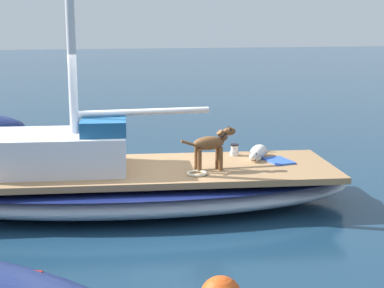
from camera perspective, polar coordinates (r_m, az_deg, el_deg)
ground_plane at (r=9.82m, az=-5.72°, el=-6.05°), size 120.00×120.00×0.00m
sailboat_main at (r=9.72m, az=-5.76°, el=-4.17°), size 3.34×7.48×0.66m
cabin_house at (r=9.63m, az=-12.51°, el=-0.44°), size 1.65×2.37×0.84m
dog_white at (r=10.32m, az=6.41°, el=-0.78°), size 0.84×0.59×0.22m
dog_brown at (r=9.35m, az=1.89°, el=-0.05°), size 0.29×0.94×0.70m
deck_winch at (r=10.49m, az=4.13°, el=-0.58°), size 0.16×0.16×0.21m
coiled_rope at (r=9.15m, az=0.48°, el=-2.87°), size 0.32×0.32×0.04m
deck_towel at (r=10.12m, az=8.39°, el=-1.62°), size 0.61×0.44×0.03m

